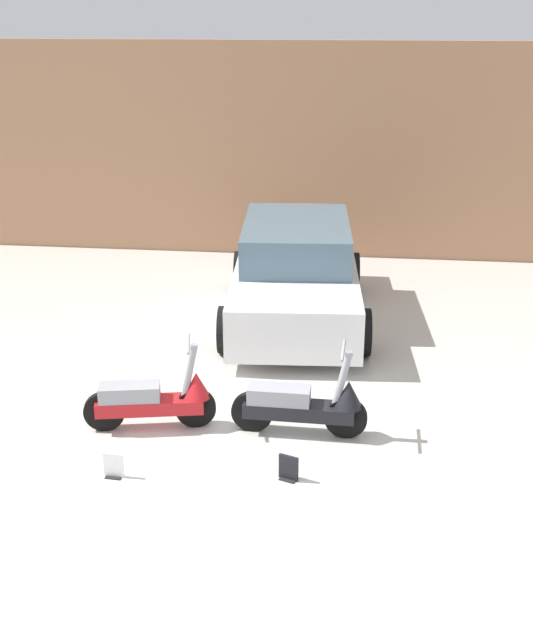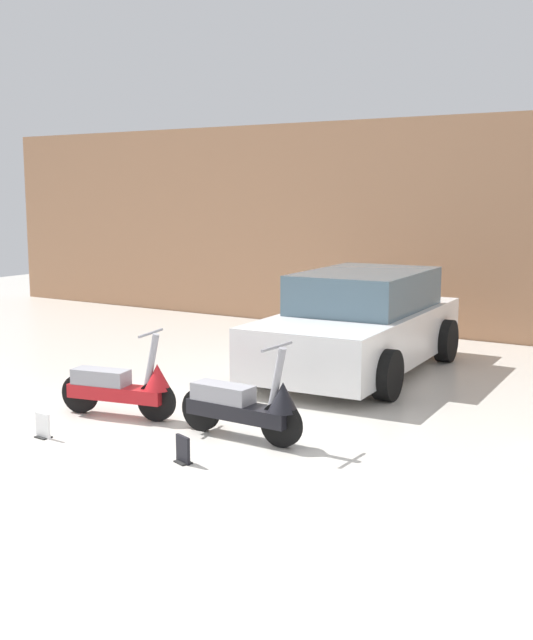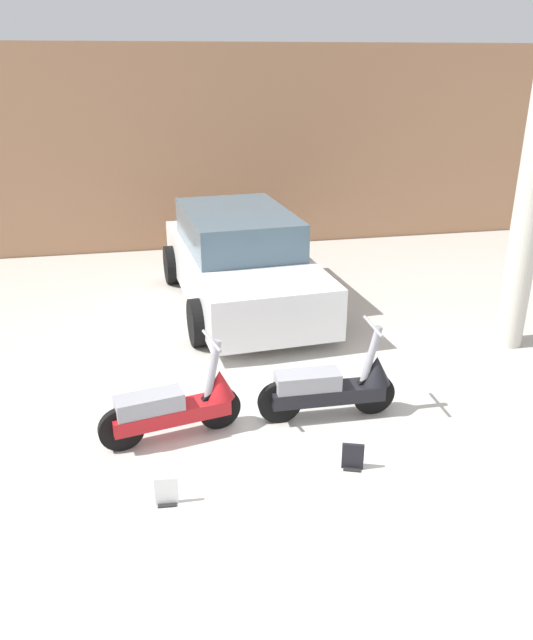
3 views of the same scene
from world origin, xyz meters
TOP-DOWN VIEW (x-y plane):
  - ground_plane at (0.00, 0.00)m, footprint 28.00×28.00m
  - wall_back at (0.00, 7.53)m, footprint 19.60×0.12m
  - scooter_front_left at (-0.74, 0.77)m, footprint 1.41×0.59m
  - scooter_front_right at (0.87, 0.81)m, footprint 1.46×0.52m
  - car_rear_left at (0.48, 4.30)m, footprint 2.21×4.23m
  - placard_near_left_scooter at (-0.91, -0.24)m, footprint 0.20×0.13m
  - placard_near_right_scooter at (0.78, -0.09)m, footprint 0.20×0.17m
  - support_column_side at (3.69, 2.10)m, footprint 0.36×0.36m

SIDE VIEW (x-z plane):
  - ground_plane at x=0.00m, z-range 0.00..0.00m
  - placard_near_left_scooter at x=-0.91m, z-range -0.02..0.24m
  - placard_near_right_scooter at x=0.78m, z-range -0.02..0.24m
  - scooter_front_left at x=-0.74m, z-range -0.14..0.85m
  - scooter_front_right at x=0.87m, z-range -0.15..0.87m
  - car_rear_left at x=0.48m, z-range -0.03..1.37m
  - wall_back at x=0.00m, z-range 0.00..3.77m
  - support_column_side at x=3.69m, z-range 0.00..3.77m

